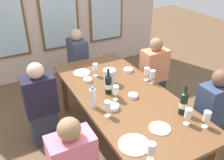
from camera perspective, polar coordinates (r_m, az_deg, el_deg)
name	(u,v)px	position (r m, az deg, el deg)	size (l,w,h in m)	color
ground_plane	(122,142)	(3.30, 2.38, -14.22)	(12.00, 12.00, 0.00)	brown
dining_table	(123,99)	(2.88, 2.65, -4.47)	(1.01, 2.23, 0.74)	brown
white_plate_0	(134,145)	(2.20, 5.15, -14.73)	(0.28, 0.28, 0.01)	white
white_plate_1	(82,73)	(3.32, -7.02, 1.71)	(0.23, 0.23, 0.01)	white
white_plate_2	(160,128)	(2.39, 11.06, -10.96)	(0.21, 0.21, 0.01)	white
metal_pitcher	(109,77)	(3.00, -0.59, 0.80)	(0.16, 0.16, 0.19)	silver
wine_bottle_0	(183,103)	(2.56, 16.30, -5.16)	(0.08, 0.08, 0.33)	black
wine_bottle_1	(108,84)	(2.80, -0.84, -1.02)	(0.08, 0.08, 0.31)	black
tasting_bowl_0	(128,70)	(3.34, 3.79, 2.34)	(0.13, 0.13, 0.04)	white
tasting_bowl_1	(88,80)	(3.10, -5.68, 0.02)	(0.11, 0.11, 0.04)	white
tasting_bowl_2	(133,96)	(2.78, 4.88, -3.68)	(0.11, 0.11, 0.04)	white
tasting_bowl_3	(113,107)	(2.59, 0.12, -6.31)	(0.14, 0.14, 0.04)	white
water_bottle	(93,98)	(2.57, -4.51, -4.19)	(0.06, 0.06, 0.24)	white
wine_glass_0	(188,114)	(2.44, 17.29, -7.55)	(0.07, 0.07, 0.17)	white
wine_glass_1	(107,106)	(2.43, -1.07, -6.05)	(0.07, 0.07, 0.17)	white
wine_glass_2	(147,72)	(3.10, 8.09, 1.87)	(0.07, 0.07, 0.17)	white
wine_glass_3	(116,90)	(2.68, 0.88, -2.38)	(0.07, 0.07, 0.17)	white
wine_glass_4	(152,74)	(3.05, 9.38, 1.35)	(0.07, 0.07, 0.17)	white
wine_glass_5	(95,67)	(3.18, -3.90, 2.94)	(0.07, 0.07, 0.17)	white
wine_glass_6	(207,116)	(2.46, 21.23, -7.90)	(0.07, 0.07, 0.17)	white
wine_glass_7	(151,149)	(2.02, 9.16, -15.60)	(0.07, 0.07, 0.17)	white
seated_person_0	(41,106)	(3.13, -16.10, -5.91)	(0.38, 0.24, 1.11)	#2B323E
seated_person_1	(153,75)	(3.75, 9.62, 1.15)	(0.38, 0.24, 1.11)	#262E44
seated_person_3	(212,115)	(3.09, 22.21, -7.57)	(0.38, 0.24, 1.11)	#383231
seated_person_4	(78,63)	(4.11, -7.85, 3.89)	(0.24, 0.38, 1.11)	#2D212D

